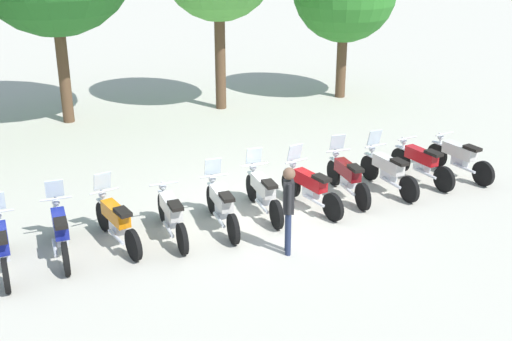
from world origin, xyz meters
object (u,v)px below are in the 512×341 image
Objects in this scene: motorcycle_5 at (263,192)px; motorcycle_6 at (310,187)px; motorcycle_4 at (221,205)px; motorcycle_7 at (347,176)px; motorcycle_2 at (116,221)px; motorcycle_10 at (459,157)px; motorcycle_3 at (171,214)px; person_0 at (289,203)px; motorcycle_8 at (388,170)px; motorcycle_1 at (61,231)px; motorcycle_9 at (421,162)px; motorcycle_0 at (2,246)px.

motorcycle_5 is 1.12m from motorcycle_6.
motorcycle_4 and motorcycle_7 have the same top height.
motorcycle_10 is at bearing -98.78° from motorcycle_2.
motorcycle_2 and motorcycle_6 have the same top height.
motorcycle_7 is (4.43, 0.19, 0.01)m from motorcycle_3.
person_0 is at bearing 130.97° from motorcycle_6.
motorcycle_5 is 1.00× the size of motorcycle_8.
motorcycle_5 is 1.20× the size of person_0.
motorcycle_8 is at bearing -131.33° from person_0.
motorcycle_7 reaches higher than motorcycle_3.
motorcycle_1 reaches higher than motorcycle_10.
motorcycle_6 is (1.10, -0.20, 0.00)m from motorcycle_5.
motorcycle_6 is at bearing 106.42° from motorcycle_7.
person_0 is (-4.80, -1.90, 0.58)m from motorcycle_9.
motorcycle_5 is (4.43, 0.02, 0.00)m from motorcycle_1.
motorcycle_2 is 1.20× the size of person_0.
motorcycle_10 is (9.96, -0.10, -0.01)m from motorcycle_1.
motorcycle_10 is (8.86, -0.08, -0.01)m from motorcycle_2.
motorcycle_1 is 9.96m from motorcycle_10.
motorcycle_0 is 1.12m from motorcycle_1.
motorcycle_0 is at bearing 81.85° from motorcycle_6.
motorcycle_2 is at bearing 79.99° from motorcycle_6.
motorcycle_6 and motorcycle_8 have the same top height.
motorcycle_10 is (11.07, 0.05, -0.01)m from motorcycle_0.
motorcycle_4 is at bearing -43.20° from person_0.
motorcycle_6 is 1.00× the size of motorcycle_9.
motorcycle_1 and motorcycle_7 have the same top height.
person_0 reaches higher than motorcycle_5.
motorcycle_10 is at bearing -83.13° from motorcycle_4.
motorcycle_2 reaches higher than motorcycle_3.
motorcycle_4 is at bearing 83.07° from motorcycle_6.
motorcycle_10 is at bearing -85.57° from motorcycle_5.
motorcycle_5 is 1.00× the size of motorcycle_6.
motorcycle_3 is 1.00× the size of motorcycle_10.
motorcycle_8 is (7.75, -0.10, 0.00)m from motorcycle_1.
motorcycle_8 is at bearing -98.88° from motorcycle_2.
motorcycle_1 is 7.75m from motorcycle_8.
motorcycle_5 is (3.33, 0.04, 0.00)m from motorcycle_2.
person_0 is at bearing -150.31° from motorcycle_4.
motorcycle_8 is 1.20× the size of person_0.
motorcycle_7 is 1.20× the size of person_0.
motorcycle_0 and motorcycle_8 have the same top height.
motorcycle_1 is 1.00× the size of motorcycle_10.
motorcycle_4 is 1.00× the size of motorcycle_8.
motorcycle_0 reaches higher than motorcycle_3.
motorcycle_3 is at bearing 85.04° from motorcycle_10.
motorcycle_4 is 1.00× the size of motorcycle_9.
motorcycle_0 is 1.00× the size of motorcycle_3.
motorcycle_9 is at bearing -82.56° from motorcycle_7.
motorcycle_7 is 1.00× the size of motorcycle_10.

